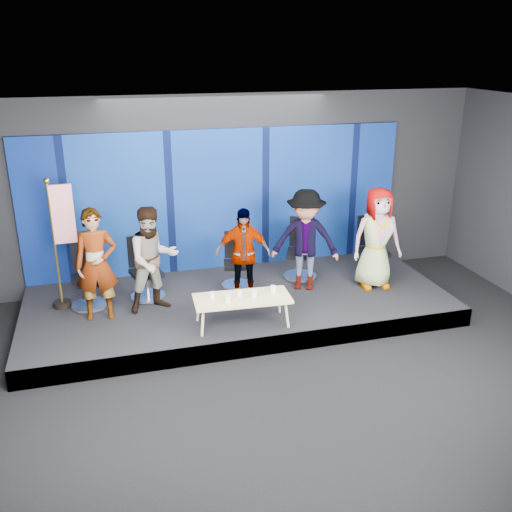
% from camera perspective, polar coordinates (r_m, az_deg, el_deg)
% --- Properties ---
extents(ground, '(10.00, 10.00, 0.00)m').
position_cam_1_polar(ground, '(7.69, 2.89, -13.55)').
color(ground, black).
rests_on(ground, ground).
extents(room_walls, '(10.02, 8.02, 3.51)m').
position_cam_1_polar(room_walls, '(6.65, 3.25, 4.09)').
color(room_walls, black).
rests_on(room_walls, ground).
extents(riser, '(7.00, 3.00, 0.30)m').
position_cam_1_polar(riser, '(9.71, -1.76, -4.86)').
color(riser, black).
rests_on(riser, ground).
extents(backdrop, '(7.00, 0.08, 2.60)m').
position_cam_1_polar(backdrop, '(10.55, -3.76, 5.57)').
color(backdrop, '#07175B').
rests_on(backdrop, riser).
extents(chair_a, '(0.63, 0.63, 1.08)m').
position_cam_1_polar(chair_a, '(9.57, -16.41, -2.84)').
color(chair_a, silver).
rests_on(chair_a, riser).
extents(panelist_a, '(0.65, 0.44, 1.75)m').
position_cam_1_polar(panelist_a, '(8.93, -15.67, -0.84)').
color(panelist_a, black).
rests_on(panelist_a, riser).
extents(chair_b, '(0.71, 0.71, 1.05)m').
position_cam_1_polar(chair_b, '(9.67, -10.96, -2.18)').
color(chair_b, silver).
rests_on(chair_b, riser).
extents(panelist_b, '(0.95, 0.81, 1.69)m').
position_cam_1_polar(panelist_b, '(9.03, -10.26, -0.33)').
color(panelist_b, black).
rests_on(panelist_b, riser).
extents(chair_c, '(0.64, 0.64, 0.96)m').
position_cam_1_polar(chair_c, '(9.95, -1.97, -1.30)').
color(chair_c, silver).
rests_on(chair_c, riser).
extents(panelist_c, '(0.97, 0.55, 1.55)m').
position_cam_1_polar(panelist_c, '(9.33, -1.34, 0.23)').
color(panelist_c, black).
rests_on(panelist_c, riser).
extents(chair_d, '(0.81, 0.81, 1.09)m').
position_cam_1_polar(chair_d, '(10.34, 4.49, -0.24)').
color(chair_d, silver).
rests_on(chair_d, riser).
extents(panelist_d, '(1.30, 1.05, 1.76)m').
position_cam_1_polar(panelist_d, '(9.70, 4.96, 1.59)').
color(panelist_d, black).
rests_on(panelist_d, riser).
extents(chair_e, '(0.65, 0.65, 1.09)m').
position_cam_1_polar(chair_e, '(10.61, 11.44, -0.05)').
color(chair_e, silver).
rests_on(chair_e, riser).
extents(panelist_e, '(0.90, 0.62, 1.77)m').
position_cam_1_polar(panelist_e, '(9.97, 11.97, 1.76)').
color(panelist_e, black).
rests_on(panelist_e, riser).
extents(coffee_table, '(1.48, 0.69, 0.44)m').
position_cam_1_polar(coffee_table, '(8.56, -1.40, -4.36)').
color(coffee_table, tan).
rests_on(coffee_table, riser).
extents(mug_a, '(0.07, 0.07, 0.09)m').
position_cam_1_polar(mug_a, '(8.54, -4.39, -3.90)').
color(mug_a, white).
rests_on(mug_a, coffee_table).
extents(mug_b, '(0.09, 0.09, 0.10)m').
position_cam_1_polar(mug_b, '(8.39, -2.81, -4.26)').
color(mug_b, white).
rests_on(mug_b, coffee_table).
extents(mug_c, '(0.07, 0.07, 0.08)m').
position_cam_1_polar(mug_c, '(8.57, -1.65, -3.76)').
color(mug_c, white).
rests_on(mug_c, coffee_table).
extents(mug_d, '(0.09, 0.09, 0.11)m').
position_cam_1_polar(mug_d, '(8.52, -0.19, -3.82)').
color(mug_d, white).
rests_on(mug_d, coffee_table).
extents(mug_e, '(0.09, 0.09, 0.11)m').
position_cam_1_polar(mug_e, '(8.68, 1.73, -3.35)').
color(mug_e, white).
rests_on(mug_e, coffee_table).
extents(flag_stand, '(0.49, 0.28, 2.13)m').
position_cam_1_polar(flag_stand, '(9.39, -18.89, 1.48)').
color(flag_stand, black).
rests_on(flag_stand, riser).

